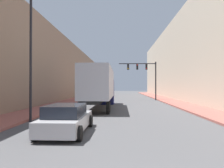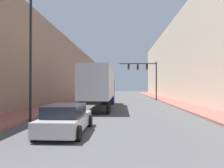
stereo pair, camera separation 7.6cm
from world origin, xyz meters
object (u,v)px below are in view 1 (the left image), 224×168
semi_truck (100,86)px  street_lamp (31,40)px  traffic_signal_gantry (146,73)px  sedan_car (67,119)px

semi_truck → street_lamp: (-3.50, -8.95, 2.90)m
traffic_signal_gantry → street_lamp: size_ratio=0.74×
semi_truck → sedan_car: (-0.42, -12.08, -1.60)m
semi_truck → traffic_signal_gantry: 14.12m
semi_truck → traffic_signal_gantry: traffic_signal_gantry is taller
semi_truck → sedan_car: size_ratio=2.80×
traffic_signal_gantry → street_lamp: (-9.60, -21.51, 0.78)m
traffic_signal_gantry → semi_truck: bearing=-115.9°
semi_truck → sedan_car: 12.19m
traffic_signal_gantry → street_lamp: 23.57m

